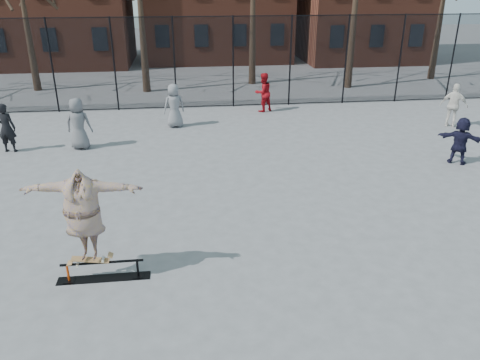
{
  "coord_description": "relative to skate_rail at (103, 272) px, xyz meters",
  "views": [
    {
      "loc": [
        -1.05,
        -8.09,
        5.52
      ],
      "look_at": [
        0.11,
        1.5,
        1.31
      ],
      "focal_mm": 35.0,
      "sensor_mm": 36.0,
      "label": 1
    }
  ],
  "objects": [
    {
      "name": "ground",
      "position": [
        2.81,
        0.08,
        -0.16
      ],
      "size": [
        100.0,
        100.0,
        0.0
      ],
      "primitive_type": "plane",
      "color": "slate"
    },
    {
      "name": "skate_rail",
      "position": [
        0.0,
        0.0,
        0.0
      ],
      "size": [
        1.81,
        0.28,
        0.4
      ],
      "color": "black",
      "rests_on": "ground"
    },
    {
      "name": "skateboard",
      "position": [
        -0.21,
        0.0,
        0.29
      ],
      "size": [
        0.77,
        0.18,
        0.09
      ],
      "primitive_type": null,
      "color": "olive",
      "rests_on": "skate_rail"
    },
    {
      "name": "skater",
      "position": [
        -0.21,
        -0.0,
        1.25
      ],
      "size": [
        2.3,
        0.82,
        1.83
      ],
      "primitive_type": "imported",
      "rotation": [
        0.0,
        0.0,
        -0.09
      ],
      "color": "#5F388C",
      "rests_on": "skateboard"
    },
    {
      "name": "bystander_grey",
      "position": [
        -1.89,
        7.99,
        0.74
      ],
      "size": [
        0.95,
        0.69,
        1.78
      ],
      "primitive_type": "imported",
      "rotation": [
        0.0,
        0.0,
        2.99
      ],
      "color": "#5C5B60",
      "rests_on": "ground"
    },
    {
      "name": "bystander_black",
      "position": [
        -4.25,
        7.95,
        0.69
      ],
      "size": [
        0.66,
        0.47,
        1.68
      ],
      "primitive_type": "imported",
      "rotation": [
        0.0,
        0.0,
        3.03
      ],
      "color": "black",
      "rests_on": "ground"
    },
    {
      "name": "bystander_red",
      "position": [
        5.22,
        12.08,
        0.69
      ],
      "size": [
        1.02,
        0.94,
        1.69
      ],
      "primitive_type": "imported",
      "rotation": [
        0.0,
        0.0,
        3.61
      ],
      "color": "#A60E17",
      "rests_on": "ground"
    },
    {
      "name": "bystander_white",
      "position": [
        12.3,
        8.88,
        0.7
      ],
      "size": [
        1.07,
        0.93,
        1.72
      ],
      "primitive_type": "imported",
      "rotation": [
        0.0,
        0.0,
        2.52
      ],
      "color": "silver",
      "rests_on": "ground"
    },
    {
      "name": "bystander_navy",
      "position": [
        10.37,
        5.08,
        0.6
      ],
      "size": [
        1.41,
        1.17,
        1.52
      ],
      "primitive_type": "imported",
      "rotation": [
        0.0,
        0.0,
        2.53
      ],
      "color": "black",
      "rests_on": "ground"
    },
    {
      "name": "bystander_extra",
      "position": [
        1.35,
        10.18,
        0.7
      ],
      "size": [
        0.96,
        0.76,
        1.72
      ],
      "primitive_type": "imported",
      "rotation": [
        0.0,
        0.0,
        3.42
      ],
      "color": "slate",
      "rests_on": "ground"
    },
    {
      "name": "fence",
      "position": [
        2.79,
        13.08,
        1.9
      ],
      "size": [
        34.03,
        0.07,
        4.0
      ],
      "color": "black",
      "rests_on": "ground"
    }
  ]
}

